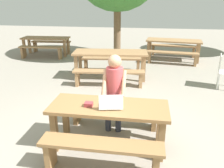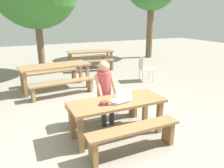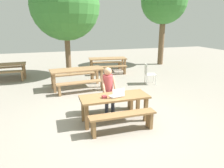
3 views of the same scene
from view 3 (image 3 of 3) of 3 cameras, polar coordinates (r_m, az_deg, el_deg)
The scene contains 19 objects.
ground_plane at distance 5.62m, azimuth 0.67°, elevation -10.06°, with size 30.00×30.00×0.00m, color gray.
picnic_table_front at distance 5.39m, azimuth 0.69°, elevation -4.45°, with size 1.77×0.70×0.70m.
bench_near at distance 4.95m, azimuth 2.95°, elevation -9.49°, with size 1.62×0.30×0.47m.
bench_far at distance 6.03m, azimuth -1.15°, elevation -4.61°, with size 1.62×0.30×0.47m.
laptop at distance 5.27m, azimuth 1.45°, elevation -2.95°, with size 0.38×0.31×0.23m.
small_pouch at distance 5.19m, azimuth -2.11°, elevation -3.56°, with size 0.12×0.11×0.06m.
person_seated at distance 5.85m, azimuth -1.05°, elevation -0.72°, with size 0.40×0.40×1.33m.
plastic_chair at distance 8.95m, azimuth 10.08°, elevation 2.91°, with size 0.54×0.54×0.86m.
picnic_table_mid at distance 11.01m, azimuth -1.21°, elevation 6.59°, with size 2.03×0.98×0.75m.
bench_mid_south at distance 10.47m, azimuth -0.63°, elevation 4.37°, with size 1.78×0.50×0.44m.
bench_mid_north at distance 11.67m, azimuth -1.72°, elevation 5.61°, with size 1.78×0.50×0.44m.
picnic_table_rear at distance 8.32m, azimuth -9.64°, elevation 3.35°, with size 2.13×0.96×0.78m.
bench_rear_south at distance 7.76m, azimuth -8.34°, elevation -0.09°, with size 1.88×0.47×0.43m.
bench_rear_north at distance 9.05m, azimuth -10.55°, elevation 2.17°, with size 1.88×0.47×0.43m.
picnic_table_distant at distance 10.79m, azimuth -27.51°, elevation 4.33°, with size 1.88×0.77×0.71m.
bench_distant_south at distance 10.29m, azimuth -27.67°, elevation 2.35°, with size 1.67×0.38×0.46m.
bench_distant_north at distance 11.39m, azimuth -27.04°, elevation 3.64°, with size 1.67×0.38×0.46m.
tree_left at distance 13.51m, azimuth 14.16°, elevation 21.29°, with size 2.73×2.73×5.18m.
tree_right at distance 10.31m, azimuth -12.81°, elevation 20.32°, with size 3.17×3.17×4.88m.
Camera 3 is at (-1.58, -4.78, 2.50)m, focal length 33.14 mm.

